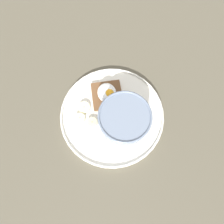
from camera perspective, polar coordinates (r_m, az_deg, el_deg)
name	(u,v)px	position (r cm, az deg, el deg)	size (l,w,h in cm)	color
ground_plane	(112,116)	(51.12, 0.00, -1.39)	(120.00, 120.00, 2.00)	#514C3D
plate	(112,114)	(49.40, 0.00, -0.79)	(29.28, 29.28, 1.60)	silver
oatmeal_bowl	(124,120)	(45.18, 3.99, -2.48)	(13.31, 13.31, 7.08)	slate
toast_slice	(107,95)	(50.57, -1.79, 5.45)	(9.37, 9.37, 1.10)	brown
poached_egg	(107,93)	(48.79, -1.67, 6.25)	(6.53, 6.21, 3.37)	white
banana_slice_front	(80,118)	(49.04, -10.38, -1.98)	(3.11, 3.03, 1.34)	beige
banana_slice_left	(84,107)	(49.95, -9.06, 1.48)	(4.02, 3.98, 1.08)	beige
banana_slice_back	(92,122)	(48.18, -6.43, -3.42)	(4.00, 3.96, 1.47)	beige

